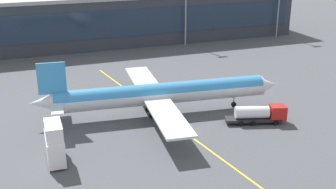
% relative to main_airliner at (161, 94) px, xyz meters
% --- Properties ---
extents(ground_plane, '(700.00, 700.00, 0.00)m').
position_rel_main_airliner_xyz_m(ground_plane, '(1.13, -9.53, -4.08)').
color(ground_plane, '#47494F').
extents(apron_lead_in_line, '(11.49, 79.25, 0.01)m').
position_rel_main_airliner_xyz_m(apron_lead_in_line, '(0.90, -7.53, -4.08)').
color(apron_lead_in_line, yellow).
rests_on(apron_lead_in_line, ground_plane).
extents(terminal_building, '(165.33, 21.49, 15.11)m').
position_rel_main_airliner_xyz_m(terminal_building, '(-17.24, 61.12, 3.49)').
color(terminal_building, '#2D333D').
rests_on(terminal_building, ground_plane).
extents(main_airliner, '(47.26, 37.84, 11.43)m').
position_rel_main_airliner_xyz_m(main_airliner, '(0.00, 0.00, 0.00)').
color(main_airliner, silver).
rests_on(main_airliner, ground_plane).
extents(fuel_tanker, '(11.06, 5.54, 3.25)m').
position_rel_main_airliner_xyz_m(fuel_tanker, '(15.22, -10.17, -2.34)').
color(fuel_tanker, '#232326').
rests_on(fuel_tanker, ground_plane).
extents(catering_lift, '(2.74, 6.88, 6.30)m').
position_rel_main_airliner_xyz_m(catering_lift, '(-20.90, -12.05, -1.02)').
color(catering_lift, white).
rests_on(catering_lift, ground_plane).
extents(apron_light_mast_0, '(2.80, 0.50, 20.95)m').
position_rel_main_airliner_xyz_m(apron_light_mast_0, '(25.44, 49.16, 8.33)').
color(apron_light_mast_0, gray).
rests_on(apron_light_mast_0, ground_plane).
extents(apron_light_mast_1, '(2.80, 0.50, 19.92)m').
position_rel_main_airliner_xyz_m(apron_light_mast_1, '(57.86, 49.16, 7.79)').
color(apron_light_mast_1, gray).
rests_on(apron_light_mast_1, ground_plane).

